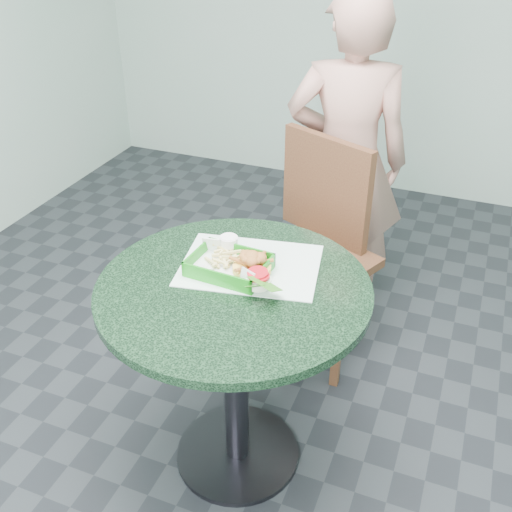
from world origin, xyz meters
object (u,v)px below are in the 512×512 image
at_px(cafe_table, 235,333).
at_px(food_basket, 229,273).
at_px(sauce_ramekin, 227,246).
at_px(crab_sandwich, 252,267).
at_px(diner_person, 346,162).
at_px(dining_chair, 316,235).

relative_size(cafe_table, food_basket, 3.54).
xyz_separation_m(food_basket, sauce_ramekin, (-0.05, 0.10, 0.03)).
height_order(cafe_table, food_basket, food_basket).
height_order(food_basket, crab_sandwich, crab_sandwich).
height_order(diner_person, sauce_ramekin, diner_person).
bearing_deg(diner_person, cafe_table, 73.65).
height_order(cafe_table, diner_person, diner_person).
relative_size(diner_person, food_basket, 6.24).
relative_size(diner_person, crab_sandwich, 12.47).
relative_size(cafe_table, diner_person, 0.57).
height_order(dining_chair, diner_person, diner_person).
distance_m(crab_sandwich, sauce_ramekin, 0.15).
height_order(diner_person, food_basket, diner_person).
distance_m(dining_chair, diner_person, 0.38).
xyz_separation_m(crab_sandwich, sauce_ramekin, (-0.12, 0.08, 0.00)).
bearing_deg(diner_person, crab_sandwich, 75.19).
xyz_separation_m(cafe_table, crab_sandwich, (0.03, 0.07, 0.22)).
distance_m(dining_chair, sauce_ramekin, 0.69).
xyz_separation_m(cafe_table, sauce_ramekin, (-0.09, 0.15, 0.22)).
bearing_deg(food_basket, diner_person, 83.71).
height_order(food_basket, sauce_ramekin, sauce_ramekin).
height_order(diner_person, crab_sandwich, diner_person).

